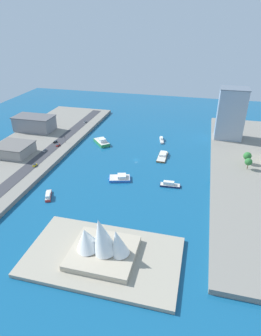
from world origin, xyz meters
name	(u,v)px	position (x,y,z in m)	size (l,w,h in m)	color
ground_plane	(136,160)	(0.00, 0.00, 0.00)	(440.00, 440.00, 0.00)	#145684
quay_west	(258,172)	(-95.50, 0.00, 1.57)	(70.00, 240.00, 3.15)	gray
quay_east	(34,147)	(95.50, 0.00, 1.57)	(70.00, 240.00, 3.15)	gray
peninsula_point	(103,256)	(-9.27, 111.07, 1.00)	(76.50, 44.79, 2.00)	#A89E89
road_strip	(53,147)	(76.10, 0.00, 3.22)	(10.47, 228.00, 0.15)	#38383D
catamaran_blue	(120,178)	(3.96, 34.76, 1.42)	(17.44, 13.13, 4.00)	blue
tugboat_red	(48,195)	(43.83, 68.64, 1.42)	(8.33, 13.80, 3.61)	red
barge_flat_brown	(163,156)	(-20.71, -10.31, 1.18)	(7.37, 21.35, 3.14)	brown
patrol_launch_navy	(170,184)	(-32.61, 34.87, 1.36)	(15.17, 5.50, 3.67)	#1E284C
ferry_green_doubledeck	(102,142)	(39.19, -24.95, 2.05)	(19.53, 20.35, 5.97)	#2D8C4C
yacht_sleek_gray	(162,140)	(-14.40, -45.55, 1.14)	(6.40, 16.41, 3.24)	#999EA3
carpark_squat_concrete	(14,149)	(100.10, 21.02, 7.76)	(28.19, 25.38, 9.17)	gray
warehouse_low_gray	(35,123)	(113.67, -34.80, 10.51)	(39.27, 21.83, 14.66)	gray
tower_tall_glass	(231,114)	(-74.88, -61.88, 26.73)	(25.35, 20.14, 47.11)	#8C9EB2
van_white	(85,122)	(73.66, -69.27, 4.06)	(1.91, 4.85, 1.58)	black
taxi_yellow_cab	(35,165)	(72.40, 36.37, 4.13)	(1.81, 4.32, 1.72)	black
suv_black	(55,142)	(78.96, -10.19, 4.05)	(1.97, 4.60, 1.54)	black
pickup_red	(58,145)	(72.96, -3.79, 4.04)	(2.01, 5.10, 1.50)	black
sedan_silver	(45,150)	(78.58, 9.45, 4.03)	(1.99, 4.49, 1.48)	black
traffic_light_waterfront	(65,139)	(69.44, -11.61, 7.49)	(0.36, 0.36, 6.50)	black
opera_landmark	(101,243)	(-8.58, 111.07, 9.56)	(32.21, 29.29, 22.62)	#BCAD93
park_tree_cluster	(248,158)	(-87.28, -4.89, 9.54)	(6.22, 15.37, 9.73)	brown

